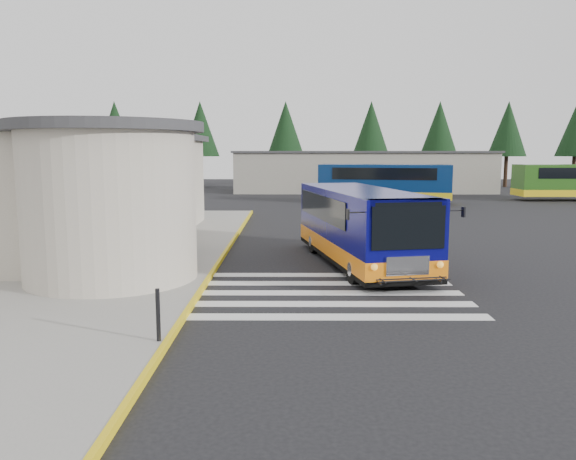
{
  "coord_description": "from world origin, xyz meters",
  "views": [
    {
      "loc": [
        -1.47,
        -16.63,
        4.03
      ],
      "look_at": [
        -1.53,
        -0.5,
        1.8
      ],
      "focal_mm": 35.0,
      "sensor_mm": 36.0,
      "label": 1
    }
  ],
  "objects_px": {
    "pedestrian_b": "(75,268)",
    "far_bus_a": "(385,182)",
    "transit_bus": "(360,229)",
    "bollard": "(158,315)",
    "pedestrian_a": "(102,265)"
  },
  "relations": [
    {
      "from": "transit_bus",
      "to": "bollard",
      "type": "relative_size",
      "value": 8.94
    },
    {
      "from": "pedestrian_b",
      "to": "far_bus_a",
      "type": "xyz_separation_m",
      "value": [
        13.44,
        30.03,
        0.84
      ]
    },
    {
      "from": "far_bus_a",
      "to": "bollard",
      "type": "bearing_deg",
      "value": 176.33
    },
    {
      "from": "pedestrian_b",
      "to": "far_bus_a",
      "type": "height_order",
      "value": "far_bus_a"
    },
    {
      "from": "transit_bus",
      "to": "bollard",
      "type": "height_order",
      "value": "transit_bus"
    },
    {
      "from": "far_bus_a",
      "to": "transit_bus",
      "type": "bearing_deg",
      "value": -178.13
    },
    {
      "from": "transit_bus",
      "to": "pedestrian_a",
      "type": "bearing_deg",
      "value": -160.17
    },
    {
      "from": "pedestrian_a",
      "to": "far_bus_a",
      "type": "distance_m",
      "value": 32.25
    },
    {
      "from": "pedestrian_b",
      "to": "transit_bus",
      "type": "bearing_deg",
      "value": 99.2
    },
    {
      "from": "transit_bus",
      "to": "bollard",
      "type": "distance_m",
      "value": 10.27
    },
    {
      "from": "pedestrian_a",
      "to": "far_bus_a",
      "type": "height_order",
      "value": "far_bus_a"
    },
    {
      "from": "pedestrian_a",
      "to": "bollard",
      "type": "bearing_deg",
      "value": -171.71
    },
    {
      "from": "pedestrian_a",
      "to": "bollard",
      "type": "height_order",
      "value": "pedestrian_a"
    },
    {
      "from": "transit_bus",
      "to": "pedestrian_a",
      "type": "height_order",
      "value": "transit_bus"
    },
    {
      "from": "pedestrian_b",
      "to": "bollard",
      "type": "distance_m",
      "value": 4.9
    }
  ]
}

